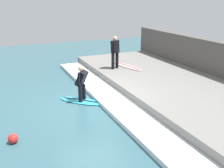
{
  "coord_description": "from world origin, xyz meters",
  "views": [
    {
      "loc": [
        -2.92,
        -8.41,
        3.79
      ],
      "look_at": [
        0.83,
        0.0,
        0.7
      ],
      "focal_mm": 42.0,
      "sensor_mm": 36.0,
      "label": 1
    }
  ],
  "objects_px": {
    "surfer_waiting_near": "(115,51)",
    "surfboard_riding": "(82,101)",
    "surfer_riding": "(82,81)",
    "surfboard_waiting_near": "(128,66)",
    "marker_buoy": "(13,139)"
  },
  "relations": [
    {
      "from": "surfer_riding",
      "to": "marker_buoy",
      "type": "xyz_separation_m",
      "value": [
        -2.62,
        -2.06,
        -0.67
      ]
    },
    {
      "from": "surfer_riding",
      "to": "marker_buoy",
      "type": "distance_m",
      "value": 3.4
    },
    {
      "from": "surfboard_riding",
      "to": "surfer_riding",
      "type": "xyz_separation_m",
      "value": [
        -0.0,
        0.0,
        0.78
      ]
    },
    {
      "from": "surfboard_riding",
      "to": "surfboard_waiting_near",
      "type": "height_order",
      "value": "surfboard_waiting_near"
    },
    {
      "from": "surfboard_waiting_near",
      "to": "marker_buoy",
      "type": "xyz_separation_m",
      "value": [
        -5.8,
        -4.52,
        -0.32
      ]
    },
    {
      "from": "surfboard_waiting_near",
      "to": "surfer_riding",
      "type": "bearing_deg",
      "value": -142.28
    },
    {
      "from": "surfer_waiting_near",
      "to": "surfboard_riding",
      "type": "bearing_deg",
      "value": -135.58
    },
    {
      "from": "surfer_riding",
      "to": "surfer_waiting_near",
      "type": "bearing_deg",
      "value": 44.42
    },
    {
      "from": "surfer_riding",
      "to": "surfer_waiting_near",
      "type": "relative_size",
      "value": 0.86
    },
    {
      "from": "surfer_riding",
      "to": "surfer_waiting_near",
      "type": "distance_m",
      "value": 3.49
    },
    {
      "from": "surfer_waiting_near",
      "to": "marker_buoy",
      "type": "xyz_separation_m",
      "value": [
        -5.09,
        -4.47,
        -1.18
      ]
    },
    {
      "from": "surfer_riding",
      "to": "marker_buoy",
      "type": "height_order",
      "value": "surfer_riding"
    },
    {
      "from": "surfer_riding",
      "to": "surfboard_waiting_near",
      "type": "xyz_separation_m",
      "value": [
        3.18,
        2.46,
        -0.35
      ]
    },
    {
      "from": "surfer_riding",
      "to": "surfer_waiting_near",
      "type": "height_order",
      "value": "surfer_waiting_near"
    },
    {
      "from": "surfer_waiting_near",
      "to": "marker_buoy",
      "type": "bearing_deg",
      "value": -138.67
    }
  ]
}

